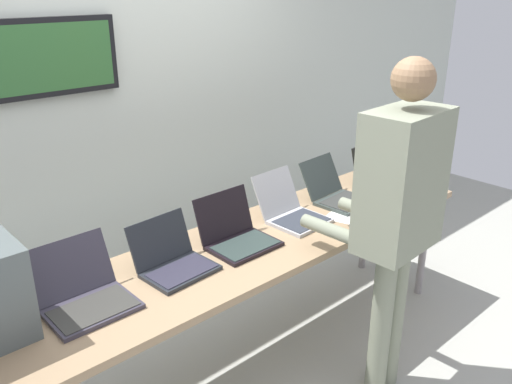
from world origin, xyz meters
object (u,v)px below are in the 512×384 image
at_px(laptop_station_1, 173,259).
at_px(laptop_station_4, 335,192).
at_px(workbench, 241,255).
at_px(laptop_station_5, 380,177).
at_px(laptop_station_2, 236,234).
at_px(person, 398,205).
at_px(laptop_station_0, 84,293).
at_px(laptop_station_3, 291,210).

distance_m(laptop_station_1, laptop_station_4, 1.26).
xyz_separation_m(workbench, laptop_station_1, (-0.40, 0.04, 0.11)).
bearing_deg(laptop_station_4, workbench, -175.14).
distance_m(laptop_station_1, laptop_station_5, 1.69).
height_order(laptop_station_1, laptop_station_2, laptop_station_2).
height_order(laptop_station_2, laptop_station_4, laptop_station_2).
bearing_deg(person, laptop_station_4, 60.75).
bearing_deg(laptop_station_0, laptop_station_4, 0.96).
bearing_deg(laptop_station_2, laptop_station_4, 2.17).
bearing_deg(laptop_station_0, workbench, -3.00).
bearing_deg(laptop_station_1, laptop_station_5, 0.20).
bearing_deg(person, laptop_station_2, 125.04).
bearing_deg(workbench, laptop_station_3, 8.21).
xyz_separation_m(laptop_station_0, laptop_station_5, (2.15, 0.00, 0.00)).
xyz_separation_m(laptop_station_1, laptop_station_2, (0.40, -0.00, 0.00)).
xyz_separation_m(workbench, laptop_station_0, (-0.85, 0.04, 0.11)).
bearing_deg(laptop_station_0, laptop_station_1, -0.31).
distance_m(laptop_station_0, laptop_station_3, 1.29).
distance_m(laptop_station_0, laptop_station_5, 2.15).
xyz_separation_m(laptop_station_1, laptop_station_3, (0.84, 0.02, 0.00)).
distance_m(laptop_station_2, laptop_station_4, 0.85).
distance_m(workbench, person, 0.86).
xyz_separation_m(workbench, laptop_station_3, (0.44, 0.06, 0.11)).
xyz_separation_m(laptop_station_3, laptop_station_4, (0.42, 0.01, -0.00)).
relative_size(laptop_station_0, laptop_station_4, 0.91).
bearing_deg(workbench, laptop_station_2, 81.84).
bearing_deg(laptop_station_5, laptop_station_1, -179.80).
xyz_separation_m(laptop_station_5, person, (-0.83, -0.67, 0.24)).
relative_size(laptop_station_0, laptop_station_5, 1.03).
xyz_separation_m(laptop_station_0, laptop_station_2, (0.86, -0.00, 0.00)).
height_order(laptop_station_0, laptop_station_3, laptop_station_3).
relative_size(workbench, laptop_station_0, 8.53).
distance_m(laptop_station_0, laptop_station_1, 0.45).
bearing_deg(laptop_station_3, laptop_station_2, -176.96).
bearing_deg(laptop_station_3, laptop_station_5, -1.07).
relative_size(laptop_station_1, laptop_station_5, 0.99).
bearing_deg(person, laptop_station_0, 153.22).
relative_size(laptop_station_1, person, 0.20).
relative_size(laptop_station_0, laptop_station_1, 1.04).
bearing_deg(workbench, laptop_station_0, 177.00).
height_order(laptop_station_1, laptop_station_5, laptop_station_5).
xyz_separation_m(laptop_station_4, person, (-0.39, -0.69, 0.24)).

